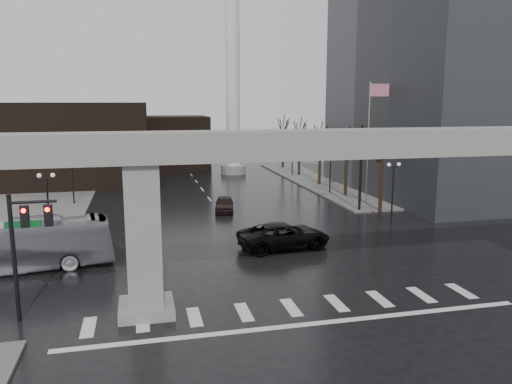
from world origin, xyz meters
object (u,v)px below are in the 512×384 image
city_bus (16,246)px  signal_mast_arm (322,150)px  far_car (224,204)px  pickup_truck (284,236)px

city_bus → signal_mast_arm: bearing=-72.5°
city_bus → far_car: size_ratio=2.70×
signal_mast_arm → city_bus: (-23.43, -10.73, -4.27)m
signal_mast_arm → city_bus: 26.12m
pickup_truck → far_car: size_ratio=1.56×
signal_mast_arm → far_car: (-8.48, 2.82, -5.12)m
pickup_truck → city_bus: (-17.01, -0.87, 0.66)m
far_car → pickup_truck: bearing=-70.0°
pickup_truck → far_car: pickup_truck is taller
signal_mast_arm → city_bus: signal_mast_arm is taller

